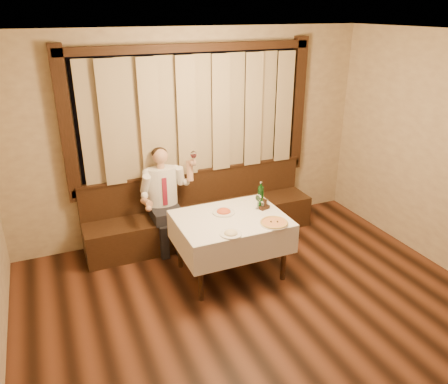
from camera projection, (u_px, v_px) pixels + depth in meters
name	position (u px, v px, depth m)	size (l,w,h in m)	color
room	(262.00, 179.00, 4.17)	(5.01, 6.01, 2.81)	black
banquette	(201.00, 216.00, 6.12)	(3.20, 0.61, 0.94)	black
dining_table	(231.00, 225.00, 5.12)	(1.27, 0.97, 0.76)	black
pizza	(274.00, 223.00, 4.92)	(0.33, 0.33, 0.03)	white
pasta_red	(224.00, 210.00, 5.18)	(0.27, 0.27, 0.09)	white
pasta_cream	(231.00, 232.00, 4.68)	(0.24, 0.24, 0.08)	white
green_bottle	(261.00, 196.00, 5.30)	(0.07, 0.07, 0.32)	#125417
table_wine_glass	(258.00, 198.00, 5.24)	(0.07, 0.07, 0.19)	white
cruet_caddy	(265.00, 205.00, 5.27)	(0.14, 0.09, 0.14)	black
seated_man	(164.00, 192.00, 5.66)	(0.74, 0.56, 1.37)	black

